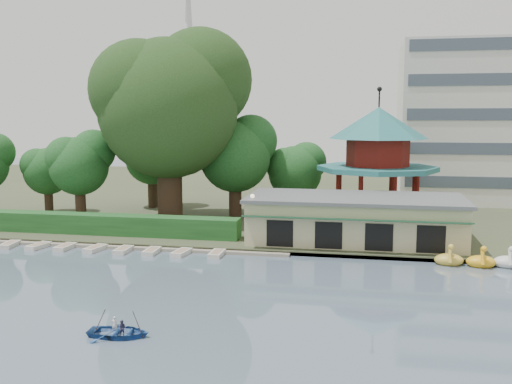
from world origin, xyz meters
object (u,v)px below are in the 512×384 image
(dock, at_px, (96,245))
(big_tree, at_px, (171,99))
(boathouse, at_px, (355,218))
(rowboat_with_passengers, at_px, (119,328))
(pavilion, at_px, (378,153))

(dock, height_order, big_tree, big_tree)
(boathouse, relative_size, big_tree, 0.94)
(rowboat_with_passengers, bearing_deg, dock, 119.54)
(dock, distance_m, pavilion, 29.14)
(big_tree, bearing_deg, boathouse, -18.40)
(boathouse, height_order, rowboat_with_passengers, boathouse)
(boathouse, xyz_separation_m, rowboat_with_passengers, (-11.41, -23.47, -1.91))
(big_tree, relative_size, rowboat_with_passengers, 4.28)
(boathouse, bearing_deg, big_tree, 161.60)
(boathouse, height_order, pavilion, pavilion)
(boathouse, distance_m, pavilion, 11.43)
(dock, height_order, rowboat_with_passengers, rowboat_with_passengers)
(boathouse, bearing_deg, pavilion, 78.72)
(dock, xyz_separation_m, rowboat_with_passengers, (10.59, -18.69, 0.34))
(boathouse, relative_size, pavilion, 1.38)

